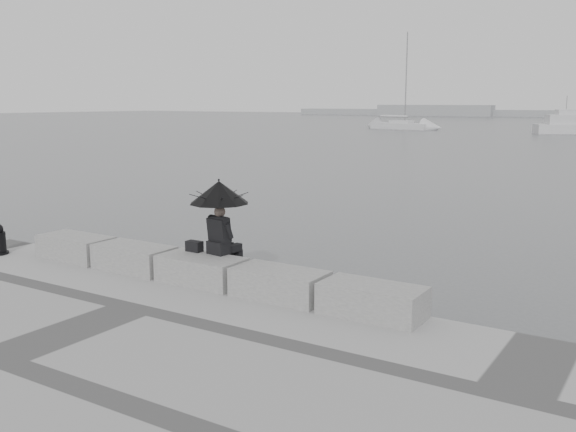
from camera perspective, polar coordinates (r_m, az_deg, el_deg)
The scene contains 10 objects.
ground at distance 12.34m, azimuth -6.27°, elevation -7.71°, with size 360.00×360.00×0.00m, color #4B4D50.
stone_block_far_left at distance 14.17m, azimuth -18.33°, elevation -2.69°, with size 1.60×0.80×0.50m, color slate.
stone_block_left at distance 12.92m, azimuth -13.51°, elevation -3.66°, with size 1.60×0.80×0.50m, color slate.
stone_block_centre at distance 11.79m, azimuth -7.70°, elevation -4.79°, with size 1.60×0.80×0.50m, color slate.
stone_block_right at distance 10.81m, azimuth -0.73°, elevation -6.08°, with size 1.60×0.80×0.50m, color slate.
stone_block_far_right at distance 10.03m, azimuth 7.51°, elevation -7.48°, with size 1.60×0.80×0.50m, color slate.
seated_person at distance 11.75m, azimuth -6.17°, elevation 1.35°, with size 1.10×1.10×1.39m.
bag at distance 12.14m, azimuth -8.33°, elevation -2.68°, with size 0.31×0.18×0.20m, color black.
sailboat_left at distance 89.54m, azimuth 10.04°, elevation 7.94°, with size 8.93×4.03×12.90m.
motor_cruiser at distance 82.95m, azimuth 23.95°, elevation 7.32°, with size 8.70×6.26×4.50m.
Camera 1 is at (7.36, -9.15, 3.78)m, focal length 40.00 mm.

